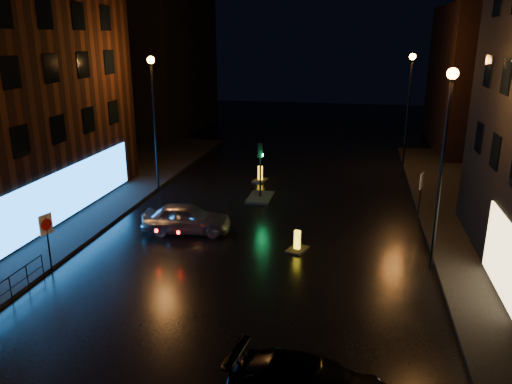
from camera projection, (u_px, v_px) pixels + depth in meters
ground at (217, 324)px, 17.26m from camera, size 120.00×120.00×0.00m
pavement_left at (11, 216)px, 27.37m from camera, size 12.00×44.00×0.15m
building_far_left at (157, 61)px, 50.91m from camera, size 8.00×16.00×14.00m
building_far_right at (487, 79)px, 42.53m from camera, size 8.00×14.00×12.00m
street_lamp_lfar at (153, 104)px, 30.16m from camera, size 0.44×0.44×8.37m
street_lamp_rnear at (445, 141)px, 19.72m from camera, size 0.44×0.44×8.37m
street_lamp_rfar at (409, 95)px, 34.68m from camera, size 0.44×0.44×8.37m
traffic_signal at (260, 190)px, 30.43m from camera, size 1.40×2.40×3.45m
silver_hatchback at (187, 218)px, 25.08m from camera, size 4.59×2.34×1.50m
bollard_near at (297, 246)px, 23.08m from camera, size 1.07×1.31×0.99m
bollard_far at (260, 178)px, 34.09m from camera, size 1.04×1.35×1.06m
road_sign_left at (47, 229)px, 20.44m from camera, size 0.22×0.62×2.58m
road_sign_right at (421, 185)px, 26.58m from camera, size 0.25×0.61×2.56m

